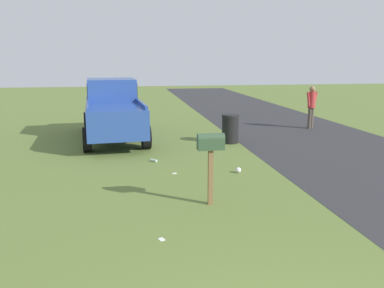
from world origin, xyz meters
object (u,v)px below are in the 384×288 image
(pickup_truck, at_px, (113,108))
(pedestrian, at_px, (312,104))
(trash_bin, at_px, (230,129))
(mailbox, at_px, (211,148))

(pickup_truck, xyz_separation_m, pedestrian, (0.79, -7.88, -0.11))
(trash_bin, distance_m, pedestrian, 4.58)
(pickup_truck, distance_m, trash_bin, 4.22)
(trash_bin, bearing_deg, pickup_truck, 69.59)
(mailbox, bearing_deg, trash_bin, -18.85)
(pickup_truck, bearing_deg, trash_bin, -115.28)
(pedestrian, bearing_deg, mailbox, -60.66)
(mailbox, height_order, pedestrian, pedestrian)
(pedestrian, bearing_deg, pickup_truck, -108.44)
(trash_bin, relative_size, pedestrian, 0.56)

